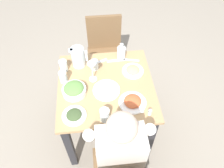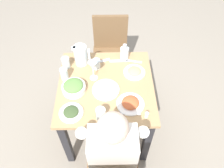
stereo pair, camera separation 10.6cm
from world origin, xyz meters
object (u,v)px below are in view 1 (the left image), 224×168
plate_yoghurt (107,89)px  water_glass_far_left (63,77)px  plate_rice_curry (133,102)px  water_glass_by_pitcher (95,65)px  dining_table (106,95)px  salt_shaker (150,112)px  water_pitcher (78,57)px  oil_carafe (121,53)px  plate_fries (133,70)px  water_glass_near_right (63,66)px  wine_glass (92,68)px  diner_near (118,145)px  chair_far (105,50)px  plate_dolmas (74,115)px  water_glass_center (105,115)px  salad_bowl (74,90)px

plate_yoghurt → water_glass_far_left: 0.39m
plate_yoghurt → plate_rice_curry: bearing=-37.4°
water_glass_by_pitcher → dining_table: bearing=-68.4°
water_glass_by_pitcher → salt_shaker: size_ratio=1.72×
water_pitcher → water_glass_far_left: 0.24m
oil_carafe → plate_fries: bearing=-67.2°
plate_yoghurt → plate_fries: (0.25, 0.19, -0.00)m
water_glass_far_left → salt_shaker: size_ratio=2.10×
plate_rice_curry → water_glass_by_pitcher: size_ratio=2.40×
plate_yoghurt → plate_fries: plate_yoghurt is taller
plate_fries → water_glass_near_right: water_glass_near_right is taller
wine_glass → plate_fries: bearing=8.6°
dining_table → diner_near: 0.51m
chair_far → water_glass_far_left: chair_far is taller
plate_dolmas → water_glass_by_pitcher: bearing=69.2°
plate_rice_curry → water_glass_far_left: 0.62m
chair_far → oil_carafe: oil_carafe is taller
water_glass_by_pitcher → salt_shaker: (0.39, -0.53, -0.02)m
dining_table → plate_dolmas: plate_dolmas is taller
chair_far → water_glass_center: size_ratio=7.67×
dining_table → plate_fries: size_ratio=4.22×
dining_table → chair_far: 0.72m
water_glass_far_left → plate_dolmas: bearing=-76.4°
wine_glass → plate_rice_curry: bearing=-43.7°
chair_far → salad_bowl: (-0.32, -0.77, 0.28)m
salad_bowl → water_glass_center: size_ratio=1.74×
plate_fries → water_glass_near_right: 0.62m
chair_far → salt_shaker: bearing=-76.0°
plate_yoghurt → plate_rice_curry: plate_rice_curry is taller
wine_glass → oil_carafe: (0.28, 0.25, -0.09)m
chair_far → plate_yoghurt: bearing=-93.6°
water_glass_far_left → plate_fries: bearing=4.9°
dining_table → oil_carafe: size_ratio=4.98×
water_glass_by_pitcher → water_glass_center: bearing=-85.1°
plate_yoghurt → water_glass_far_left: size_ratio=2.02×
plate_dolmas → wine_glass: wine_glass is taller
salad_bowl → diner_near: bearing=-55.7°
plate_fries → plate_dolmas: (-0.52, -0.41, -0.00)m
wine_glass → oil_carafe: bearing=41.3°
plate_rice_curry → water_glass_far_left: (-0.55, 0.29, 0.04)m
plate_fries → plate_dolmas: 0.67m
plate_dolmas → water_glass_far_left: (-0.09, 0.36, 0.04)m
dining_table → salad_bowl: bearing=-168.6°
water_pitcher → oil_carafe: water_pitcher is taller
diner_near → plate_dolmas: bearing=143.8°
wine_glass → salt_shaker: size_ratio=3.63×
salt_shaker → chair_far: bearing=104.0°
diner_near → plate_fries: bearing=72.0°
water_glass_by_pitcher → wine_glass: size_ratio=0.48×
salt_shaker → oil_carafe: bearing=101.8°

